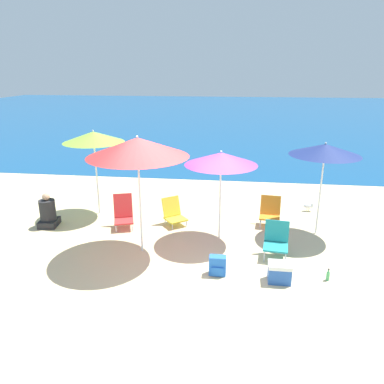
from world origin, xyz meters
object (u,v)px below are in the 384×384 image
(beach_umbrella_lime, at_px, (93,137))
(water_bottle, at_px, (328,276))
(beach_umbrella_navy, at_px, (325,150))
(beach_chair_teal, at_px, (276,240))
(beach_umbrella_red, at_px, (138,147))
(beach_umbrella_purple, at_px, (221,159))
(person_seated_near, at_px, (48,213))
(beach_chair_orange, at_px, (270,211))
(seagull, at_px, (309,206))
(beach_chair_red, at_px, (123,212))
(cooler_box, at_px, (279,272))
(backpack_blue, at_px, (218,266))
(beach_chair_yellow, at_px, (173,213))

(beach_umbrella_lime, bearing_deg, water_bottle, -26.80)
(beach_umbrella_navy, height_order, beach_chair_teal, beach_umbrella_navy)
(beach_umbrella_red, xyz_separation_m, beach_umbrella_purple, (1.57, 0.84, -0.38))
(beach_chair_teal, bearing_deg, beach_umbrella_red, -170.25)
(person_seated_near, bearing_deg, beach_umbrella_lime, 40.84)
(beach_umbrella_lime, distance_m, beach_chair_orange, 4.73)
(beach_umbrella_red, xyz_separation_m, beach_umbrella_navy, (3.79, 1.39, -0.24))
(beach_umbrella_purple, bearing_deg, beach_umbrella_lime, 160.48)
(seagull, bearing_deg, beach_umbrella_lime, -171.38)
(beach_chair_red, bearing_deg, beach_umbrella_lime, 121.65)
(beach_umbrella_lime, bearing_deg, seagull, 8.62)
(cooler_box, distance_m, seagull, 3.84)
(beach_chair_orange, bearing_deg, seagull, 50.08)
(beach_chair_orange, distance_m, beach_chair_red, 3.56)
(backpack_blue, bearing_deg, person_seated_near, 157.46)
(beach_umbrella_purple, xyz_separation_m, backpack_blue, (0.06, -1.58, -1.66))
(beach_umbrella_purple, height_order, beach_chair_orange, beach_umbrella_purple)
(cooler_box, bearing_deg, beach_chair_teal, 89.24)
(person_seated_near, distance_m, backpack_blue, 4.56)
(person_seated_near, bearing_deg, beach_chair_orange, 1.62)
(beach_chair_orange, distance_m, seagull, 1.55)
(person_seated_near, bearing_deg, beach_umbrella_navy, -3.03)
(beach_umbrella_red, relative_size, beach_chair_teal, 3.42)
(beach_umbrella_lime, bearing_deg, person_seated_near, -132.67)
(beach_umbrella_navy, height_order, beach_chair_yellow, beach_umbrella_navy)
(beach_chair_yellow, relative_size, backpack_blue, 1.89)
(beach_chair_yellow, xyz_separation_m, person_seated_near, (-2.99, -0.51, 0.04))
(beach_chair_orange, xyz_separation_m, beach_chair_yellow, (-2.34, -0.25, -0.07))
(beach_chair_teal, xyz_separation_m, person_seated_near, (-5.34, 0.86, -0.03))
(beach_chair_teal, distance_m, seagull, 2.91)
(backpack_blue, bearing_deg, seagull, 58.08)
(backpack_blue, bearing_deg, beach_umbrella_navy, 44.60)
(beach_umbrella_red, relative_size, backpack_blue, 6.60)
(beach_umbrella_lime, distance_m, beach_chair_teal, 5.08)
(beach_chair_red, bearing_deg, backpack_blue, -57.11)
(beach_umbrella_red, xyz_separation_m, beach_umbrella_lime, (-1.68, 1.99, -0.19))
(beach_umbrella_red, height_order, person_seated_near, beach_umbrella_red)
(beach_chair_yellow, bearing_deg, seagull, -17.32)
(beach_umbrella_navy, distance_m, water_bottle, 2.81)
(backpack_blue, height_order, seagull, backpack_blue)
(beach_chair_red, distance_m, water_bottle, 4.79)
(beach_chair_red, bearing_deg, seagull, 1.41)
(beach_chair_orange, bearing_deg, beach_umbrella_purple, -135.73)
(beach_chair_teal, xyz_separation_m, seagull, (1.10, 2.68, -0.22))
(beach_chair_red, bearing_deg, beach_umbrella_red, -75.54)
(beach_umbrella_lime, relative_size, backpack_blue, 5.96)
(seagull, bearing_deg, water_bottle, -93.68)
(beach_umbrella_red, bearing_deg, beach_chair_yellow, 75.11)
(beach_umbrella_lime, xyz_separation_m, beach_chair_orange, (4.42, -0.23, -1.67))
(beach_umbrella_navy, bearing_deg, beach_chair_teal, -129.68)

